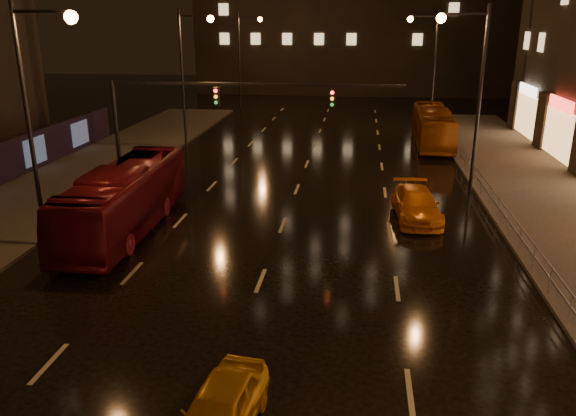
{
  "coord_description": "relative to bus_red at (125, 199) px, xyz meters",
  "views": [
    {
      "loc": [
        3.42,
        -8.63,
        9.18
      ],
      "look_at": [
        0.88,
        11.16,
        2.5
      ],
      "focal_mm": 35.0,
      "sensor_mm": 36.0,
      "label": 1
    }
  ],
  "objects": [
    {
      "name": "railing_right",
      "position": [
        17.2,
        3.53,
        -0.62
      ],
      "size": [
        0.05,
        56.0,
        1.0
      ],
      "color": "#99999E",
      "rests_on": "sidewalk_right"
    },
    {
      "name": "ground",
      "position": [
        7.0,
        5.53,
        -1.51
      ],
      "size": [
        140.0,
        140.0,
        0.0
      ],
      "primitive_type": "plane",
      "color": "black",
      "rests_on": "ground"
    },
    {
      "name": "taxi_far",
      "position": [
        13.31,
        3.27,
        -0.79
      ],
      "size": [
        2.33,
        5.1,
        1.45
      ],
      "primitive_type": "imported",
      "rotation": [
        0.0,
        0.0,
        0.06
      ],
      "color": "orange",
      "rests_on": "ground"
    },
    {
      "name": "traffic_signal",
      "position": [
        1.94,
        5.53,
        3.22
      ],
      "size": [
        15.31,
        0.32,
        6.2
      ],
      "color": "black",
      "rests_on": "ground"
    },
    {
      "name": "bus_red",
      "position": [
        0.0,
        0.0,
        0.0
      ],
      "size": [
        2.87,
        10.95,
        3.03
      ],
      "primitive_type": "imported",
      "rotation": [
        0.0,
        0.0,
        0.03
      ],
      "color": "#600D17",
      "rests_on": "ground"
    },
    {
      "name": "bus_curb",
      "position": [
        16.0,
        20.78,
        -0.07
      ],
      "size": [
        2.7,
        10.44,
        2.89
      ],
      "primitive_type": "imported",
      "rotation": [
        0.0,
        0.0,
        -0.03
      ],
      "color": "#93450E",
      "rests_on": "ground"
    },
    {
      "name": "taxi_near",
      "position": [
        7.5,
        -12.65,
        -0.87
      ],
      "size": [
        1.99,
        3.97,
        1.3
      ],
      "primitive_type": "imported",
      "rotation": [
        0.0,
        0.0,
        -0.12
      ],
      "color": "orange",
      "rests_on": "ground"
    },
    {
      "name": "sidewalk_left",
      "position": [
        -6.5,
        0.53,
        -1.44
      ],
      "size": [
        7.0,
        70.0,
        0.15
      ],
      "primitive_type": "cube",
      "color": "#38332D",
      "rests_on": "ground"
    }
  ]
}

